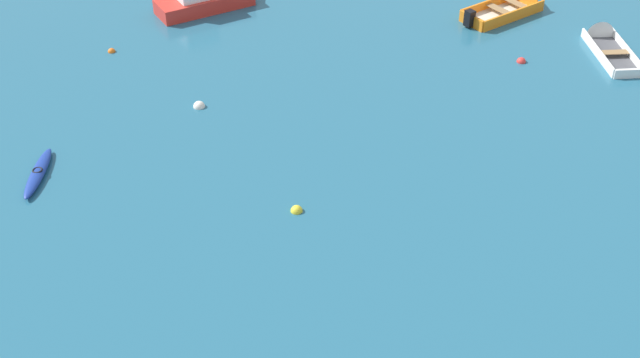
{
  "coord_description": "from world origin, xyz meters",
  "views": [
    {
      "loc": [
        3.73,
        0.81,
        16.63
      ],
      "look_at": [
        0.0,
        22.61,
        0.15
      ],
      "focal_mm": 45.81,
      "sensor_mm": 36.0,
      "label": 1
    }
  ],
  "objects_px": {
    "kayak_deep_blue_midfield_right": "(38,173)",
    "mooring_buoy_between_boats_left": "(112,52)",
    "rowboat_white_far_back": "(602,39)",
    "mooring_buoy_midfield": "(521,62)",
    "mooring_buoy_trailing": "(297,211)",
    "rowboat_orange_back_row_right": "(518,5)",
    "mooring_buoy_central": "(199,107)"
  },
  "relations": [
    {
      "from": "rowboat_white_far_back",
      "to": "rowboat_orange_back_row_right",
      "type": "height_order",
      "value": "rowboat_orange_back_row_right"
    },
    {
      "from": "kayak_deep_blue_midfield_right",
      "to": "rowboat_orange_back_row_right",
      "type": "relative_size",
      "value": 0.7
    },
    {
      "from": "mooring_buoy_trailing",
      "to": "mooring_buoy_between_boats_left",
      "type": "xyz_separation_m",
      "value": [
        -9.98,
        9.4,
        0.0
      ]
    },
    {
      "from": "rowboat_orange_back_row_right",
      "to": "mooring_buoy_central",
      "type": "relative_size",
      "value": 9.19
    },
    {
      "from": "mooring_buoy_midfield",
      "to": "mooring_buoy_central",
      "type": "bearing_deg",
      "value": -155.0
    },
    {
      "from": "kayak_deep_blue_midfield_right",
      "to": "mooring_buoy_trailing",
      "type": "relative_size",
      "value": 7.46
    },
    {
      "from": "kayak_deep_blue_midfield_right",
      "to": "mooring_buoy_central",
      "type": "relative_size",
      "value": 6.43
    },
    {
      "from": "mooring_buoy_central",
      "to": "mooring_buoy_trailing",
      "type": "bearing_deg",
      "value": -48.89
    },
    {
      "from": "mooring_buoy_midfield",
      "to": "rowboat_white_far_back",
      "type": "bearing_deg",
      "value": 33.76
    },
    {
      "from": "rowboat_white_far_back",
      "to": "mooring_buoy_trailing",
      "type": "xyz_separation_m",
      "value": [
        -10.98,
        -13.83,
        -0.18
      ]
    },
    {
      "from": "kayak_deep_blue_midfield_right",
      "to": "mooring_buoy_between_boats_left",
      "type": "relative_size",
      "value": 9.09
    },
    {
      "from": "rowboat_white_far_back",
      "to": "mooring_buoy_between_boats_left",
      "type": "bearing_deg",
      "value": -168.08
    },
    {
      "from": "mooring_buoy_central",
      "to": "mooring_buoy_between_boats_left",
      "type": "bearing_deg",
      "value": 143.46
    },
    {
      "from": "rowboat_white_far_back",
      "to": "mooring_buoy_midfield",
      "type": "distance_m",
      "value": 4.25
    },
    {
      "from": "rowboat_white_far_back",
      "to": "mooring_buoy_midfield",
      "type": "xyz_separation_m",
      "value": [
        -3.53,
        -2.36,
        -0.18
      ]
    },
    {
      "from": "rowboat_orange_back_row_right",
      "to": "mooring_buoy_central",
      "type": "bearing_deg",
      "value": -138.36
    },
    {
      "from": "rowboat_orange_back_row_right",
      "to": "rowboat_white_far_back",
      "type": "bearing_deg",
      "value": -38.35
    },
    {
      "from": "kayak_deep_blue_midfield_right",
      "to": "rowboat_white_far_back",
      "type": "height_order",
      "value": "rowboat_white_far_back"
    },
    {
      "from": "rowboat_orange_back_row_right",
      "to": "mooring_buoy_central",
      "type": "height_order",
      "value": "rowboat_orange_back_row_right"
    },
    {
      "from": "rowboat_white_far_back",
      "to": "mooring_buoy_between_boats_left",
      "type": "relative_size",
      "value": 13.94
    },
    {
      "from": "rowboat_orange_back_row_right",
      "to": "kayak_deep_blue_midfield_right",
      "type": "bearing_deg",
      "value": -135.36
    },
    {
      "from": "kayak_deep_blue_midfield_right",
      "to": "mooring_buoy_between_boats_left",
      "type": "xyz_separation_m",
      "value": [
        -0.89,
        9.02,
        -0.13
      ]
    },
    {
      "from": "kayak_deep_blue_midfield_right",
      "to": "mooring_buoy_midfield",
      "type": "relative_size",
      "value": 7.49
    },
    {
      "from": "kayak_deep_blue_midfield_right",
      "to": "mooring_buoy_between_boats_left",
      "type": "height_order",
      "value": "kayak_deep_blue_midfield_right"
    },
    {
      "from": "rowboat_orange_back_row_right",
      "to": "mooring_buoy_midfield",
      "type": "distance_m",
      "value": 5.2
    },
    {
      "from": "rowboat_white_far_back",
      "to": "mooring_buoy_midfield",
      "type": "relative_size",
      "value": 11.48
    },
    {
      "from": "mooring_buoy_central",
      "to": "rowboat_orange_back_row_right",
      "type": "bearing_deg",
      "value": 41.64
    },
    {
      "from": "rowboat_white_far_back",
      "to": "rowboat_orange_back_row_right",
      "type": "relative_size",
      "value": 1.07
    },
    {
      "from": "rowboat_white_far_back",
      "to": "mooring_buoy_between_boats_left",
      "type": "xyz_separation_m",
      "value": [
        -20.96,
        -4.43,
        -0.18
      ]
    },
    {
      "from": "mooring_buoy_central",
      "to": "mooring_buoy_between_boats_left",
      "type": "distance_m",
      "value": 6.25
    },
    {
      "from": "rowboat_orange_back_row_right",
      "to": "mooring_buoy_between_boats_left",
      "type": "xyz_separation_m",
      "value": [
        -17.37,
        -7.26,
        -0.24
      ]
    },
    {
      "from": "kayak_deep_blue_midfield_right",
      "to": "mooring_buoy_between_boats_left",
      "type": "distance_m",
      "value": 9.06
    }
  ]
}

